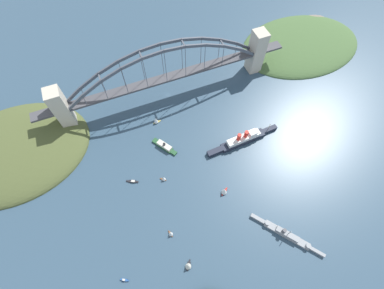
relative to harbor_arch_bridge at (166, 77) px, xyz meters
The scene contains 15 objects.
ground_plane 29.91m from the harbor_arch_bridge, ahead, with size 1400.00×1400.00×0.00m, color #334C60.
harbor_arch_bridge is the anchor object (origin of this frame).
headland_west_shore 199.95m from the harbor_arch_bridge, behind, with size 165.69×116.47×21.25m.
headland_east_shore 177.83m from the harbor_arch_bridge, ahead, with size 158.18×124.61×25.61m.
ocean_liner 109.12m from the harbor_arch_bridge, 120.27° to the left, with size 83.99×11.55×18.66m.
naval_cruiser 201.27m from the harbor_arch_bridge, 103.28° to the left, with size 45.55×58.02×16.03m.
harbor_ferry_steamer 77.18m from the harbor_arch_bridge, 68.04° to the left, with size 20.94×28.41×8.08m.
seaplane_taxiing_near_bridge 77.45m from the harbor_arch_bridge, 21.10° to the right, with size 9.13×10.44×4.88m.
small_boat_0 193.19m from the harbor_arch_bridge, 76.05° to the left, with size 7.54×8.73×10.05m.
small_boat_1 48.94m from the harbor_arch_bridge, 52.79° to the left, with size 8.81×5.15×9.52m.
small_boat_2 112.78m from the harbor_arch_bridge, 68.68° to the left, with size 6.09×5.62×6.65m.
small_boat_3 165.37m from the harbor_arch_bridge, 71.77° to the left, with size 4.47×6.70×7.58m.
small_boat_4 119.28m from the harbor_arch_bridge, 53.05° to the left, with size 11.65×6.97×2.26m.
small_boat_5 204.24m from the harbor_arch_bridge, 60.32° to the left, with size 6.94×4.80×2.28m.
small_boat_6 139.52m from the harbor_arch_bridge, 94.45° to the left, with size 9.04×7.51×9.71m.
Camera 1 is at (51.70, 208.38, 257.74)m, focal length 25.58 mm.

